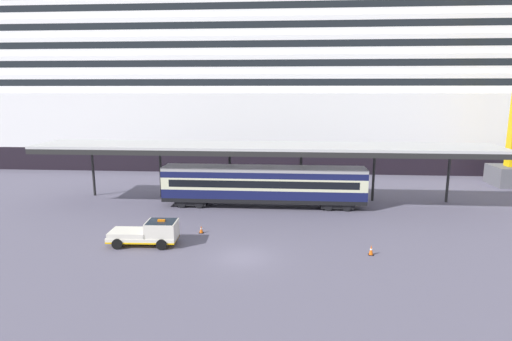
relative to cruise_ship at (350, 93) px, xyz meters
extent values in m
plane|color=#5B576C|center=(-13.47, -43.48, -11.20)|extent=(400.00, 400.00, 0.00)
cube|color=black|center=(-0.02, 0.01, -9.50)|extent=(155.49, 26.18, 3.39)
cube|color=white|center=(-0.02, 0.01, -3.85)|extent=(155.49, 26.18, 7.91)
cube|color=white|center=(-0.02, 0.01, 1.44)|extent=(143.05, 24.09, 2.65)
cube|color=black|center=(-0.02, -11.98, 1.57)|extent=(136.83, 0.12, 0.95)
cube|color=white|center=(-0.02, 0.01, 4.09)|extent=(137.33, 23.12, 2.65)
cube|color=black|center=(-0.02, -11.50, 4.22)|extent=(131.36, 0.12, 0.95)
cube|color=white|center=(-0.02, 0.01, 6.74)|extent=(131.61, 22.16, 2.65)
cube|color=black|center=(-0.02, -11.02, 6.87)|extent=(125.88, 0.12, 0.95)
cube|color=white|center=(-0.02, 0.01, 9.39)|extent=(125.88, 21.20, 2.65)
cube|color=black|center=(-0.02, -10.54, 9.53)|extent=(120.41, 0.12, 0.95)
cube|color=white|center=(-0.02, 0.01, 12.05)|extent=(120.16, 20.23, 2.65)
cube|color=black|center=(-0.02, -10.06, 12.18)|extent=(114.94, 0.12, 0.95)
cylinder|color=white|center=(-43.56, 0.01, 15.01)|extent=(1.00, 1.00, 3.27)
cube|color=silver|center=(-12.81, -29.87, -5.04)|extent=(46.22, 6.11, 0.25)
cube|color=black|center=(-12.81, -32.83, -5.42)|extent=(46.22, 0.20, 0.50)
cylinder|color=black|center=(-32.06, -27.22, -8.18)|extent=(0.28, 0.28, 6.03)
cylinder|color=black|center=(-24.36, -27.22, -8.18)|extent=(0.28, 0.28, 6.03)
cylinder|color=black|center=(-16.66, -27.22, -8.18)|extent=(0.28, 0.28, 6.03)
cylinder|color=black|center=(-8.95, -27.22, -8.18)|extent=(0.28, 0.28, 6.03)
cylinder|color=black|center=(-1.25, -27.22, -8.18)|extent=(0.28, 0.28, 6.03)
cylinder|color=black|center=(6.45, -27.22, -8.18)|extent=(0.28, 0.28, 6.03)
cube|color=black|center=(-12.81, -30.37, -10.35)|extent=(20.33, 2.80, 0.40)
cube|color=#141947|center=(-12.81, -30.37, -9.70)|extent=(20.33, 2.80, 0.90)
cube|color=beige|center=(-12.81, -30.37, -8.65)|extent=(20.33, 2.80, 1.20)
cube|color=black|center=(-12.81, -31.74, -8.60)|extent=(18.70, 0.08, 0.72)
cube|color=#141947|center=(-12.81, -30.37, -7.75)|extent=(20.33, 2.80, 0.60)
cube|color=#A5A5A5|center=(-12.81, -30.37, -7.27)|extent=(20.33, 2.69, 0.36)
cube|color=black|center=(-20.12, -30.37, -10.75)|extent=(3.20, 2.35, 0.50)
cylinder|color=black|center=(-21.02, -31.55, -10.78)|extent=(0.84, 0.12, 0.84)
cylinder|color=black|center=(-19.22, -31.55, -10.78)|extent=(0.84, 0.12, 0.84)
cube|color=black|center=(-5.49, -30.37, -10.75)|extent=(3.20, 2.35, 0.50)
cylinder|color=black|center=(-6.39, -31.55, -10.78)|extent=(0.84, 0.12, 0.84)
cylinder|color=black|center=(-4.59, -31.55, -10.78)|extent=(0.84, 0.12, 0.84)
cube|color=silver|center=(-21.39, -41.61, -10.62)|extent=(5.27, 2.20, 0.36)
cube|color=#F2B20C|center=(-21.39, -41.61, -10.75)|extent=(5.27, 2.22, 0.12)
cube|color=silver|center=(-19.93, -41.55, -9.89)|extent=(2.36, 2.01, 1.10)
cube|color=#19232D|center=(-19.93, -41.55, -9.54)|extent=(2.15, 1.92, 0.44)
cube|color=orange|center=(-19.93, -41.55, -9.26)|extent=(0.57, 0.22, 0.16)
cube|color=silver|center=(-22.43, -41.65, -10.26)|extent=(2.98, 2.03, 0.36)
cylinder|color=black|center=(-19.76, -40.54, -10.80)|extent=(0.81, 0.28, 0.80)
cylinder|color=black|center=(-19.69, -42.54, -10.80)|extent=(0.81, 0.28, 0.80)
cylinder|color=black|center=(-23.09, -40.67, -10.80)|extent=(0.81, 0.28, 0.80)
cylinder|color=black|center=(-23.01, -42.67, -10.80)|extent=(0.81, 0.28, 0.80)
cube|color=black|center=(-17.50, -38.71, -11.18)|extent=(0.36, 0.36, 0.04)
cone|color=#EA590F|center=(-17.50, -38.71, -10.85)|extent=(0.30, 0.30, 0.61)
cylinder|color=white|center=(-17.50, -38.71, -10.82)|extent=(0.17, 0.17, 0.09)
cube|color=black|center=(-4.37, -42.40, -11.18)|extent=(0.36, 0.36, 0.04)
cone|color=#EA590F|center=(-4.37, -42.40, -10.79)|extent=(0.30, 0.30, 0.72)
cylinder|color=white|center=(-4.37, -42.40, -10.76)|extent=(0.17, 0.17, 0.10)
cube|color=#595960|center=(17.35, -18.43, -10.00)|extent=(4.40, 4.40, 2.40)
camera|label=1|loc=(-10.54, -70.82, 0.43)|focal=28.87mm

